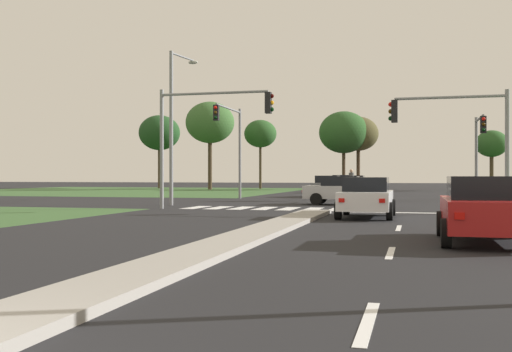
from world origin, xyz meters
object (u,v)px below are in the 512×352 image
car_grey_near (327,186)px  car_white_fifth (366,197)px  car_silver_sixth (343,190)px  car_blue_second (343,184)px  treeline_fifth (358,134)px  traffic_signal_near_right (460,128)px  traffic_signal_far_right (479,142)px  treeline_sixth (492,144)px  traffic_signal_near_left (202,125)px  treeline_second (210,123)px  treeline_third (260,134)px  treeline_near (159,133)px  car_red_eighth (485,209)px  street_lamp_second (174,118)px  car_maroon_seventh (356,183)px  treeline_fourth (344,132)px  pedestrian_at_median (351,180)px  traffic_signal_far_left (232,135)px

car_grey_near → car_white_fifth: 21.88m
car_grey_near → car_silver_sixth: bearing=102.0°
car_blue_second → treeline_fifth: (0.13, 14.11, 5.44)m
traffic_signal_near_right → traffic_signal_far_right: size_ratio=0.98×
car_blue_second → treeline_sixth: 19.27m
car_white_fifth → traffic_signal_near_left: 9.17m
car_blue_second → treeline_second: treeline_second is taller
treeline_fifth → treeline_third: bearing=174.8°
car_silver_sixth → treeline_near: size_ratio=0.46×
car_red_eighth → treeline_near: (-32.32, 55.03, 6.07)m
traffic_signal_far_right → treeline_fifth: 33.12m
traffic_signal_far_right → treeline_second: size_ratio=0.52×
traffic_signal_near_left → street_lamp_second: street_lamp_second is taller
traffic_signal_far_right → treeline_fifth: size_ratio=0.63×
traffic_signal_near_left → street_lamp_second: 4.49m
car_silver_sixth → traffic_signal_near_left: traffic_signal_near_left is taller
treeline_fifth → treeline_near: bearing=179.2°
traffic_signal_near_left → treeline_near: 48.39m
car_maroon_seventh → treeline_fifth: 6.97m
treeline_second → treeline_third: treeline_second is taller
car_silver_sixth → treeline_fourth: treeline_fourth is taller
car_silver_sixth → treeline_fifth: size_ratio=0.51×
car_white_fifth → treeline_near: 55.62m
treeline_second → treeline_fifth: treeline_second is taller
street_lamp_second → treeline_fifth: size_ratio=0.99×
car_grey_near → car_red_eighth: 30.38m
car_red_eighth → traffic_signal_near_right: bearing=89.0°
treeline_third → pedestrian_at_median: bearing=-64.7°
car_red_eighth → traffic_signal_near_left: bearing=133.7°
treeline_fifth → treeline_sixth: size_ratio=1.30×
car_maroon_seventh → traffic_signal_far_left: (-5.44, -27.44, 3.43)m
car_grey_near → car_silver_sixth: size_ratio=1.01×
traffic_signal_far_right → car_blue_second: bearing=120.1°
treeline_sixth → car_blue_second: bearing=-138.5°
car_grey_near → traffic_signal_near_left: 18.30m
traffic_signal_far_left → street_lamp_second: (-0.80, -7.86, 0.38)m
pedestrian_at_median → traffic_signal_far_left: bearing=97.5°
car_grey_near → car_silver_sixth: car_grey_near is taller
car_maroon_seventh → traffic_signal_near_right: 39.62m
car_white_fifth → car_maroon_seventh: size_ratio=0.92×
traffic_signal_near_left → treeline_near: bearing=116.0°
pedestrian_at_median → treeline_fifth: 28.63m
car_blue_second → traffic_signal_far_left: traffic_signal_far_left is taller
car_white_fifth → treeline_fourth: treeline_fourth is taller
treeline_second → treeline_third: bearing=48.7°
car_grey_near → car_maroon_seventh: (0.11, 21.00, 0.01)m
street_lamp_second → pedestrian_at_median: street_lamp_second is taller
car_blue_second → street_lamp_second: bearing=76.9°
car_white_fifth → traffic_signal_far_left: size_ratio=0.70×
treeline_fourth → treeline_fifth: (1.53, 1.01, -0.15)m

